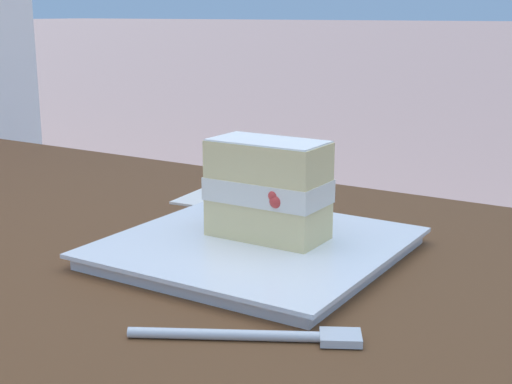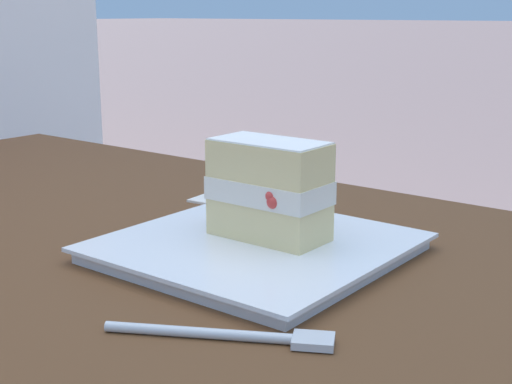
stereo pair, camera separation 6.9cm
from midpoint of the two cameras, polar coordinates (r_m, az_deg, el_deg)
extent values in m
cylinder|color=brown|center=(1.51, -14.84, -11.15)|extent=(0.07, 0.07, 0.72)
cube|color=brown|center=(0.72, -5.12, -6.73)|extent=(1.42, 0.77, 0.04)
cube|color=white|center=(0.71, 2.81, -4.60)|extent=(0.25, 0.25, 0.01)
cube|color=white|center=(0.71, 2.81, -3.99)|extent=(0.26, 0.26, 0.00)
cube|color=#EAD18C|center=(0.71, 3.82, -2.18)|extent=(0.11, 0.06, 0.04)
cube|color=white|center=(0.71, 3.86, 0.11)|extent=(0.12, 0.06, 0.02)
sphere|color=red|center=(0.71, 7.31, 0.47)|extent=(0.01, 0.01, 0.01)
sphere|color=red|center=(0.67, 4.36, -0.82)|extent=(0.01, 0.01, 0.01)
sphere|color=red|center=(0.67, 4.15, -0.35)|extent=(0.01, 0.01, 0.01)
sphere|color=red|center=(0.71, 7.18, 0.30)|extent=(0.01, 0.01, 0.01)
cube|color=#EAD18C|center=(0.70, 3.90, 2.45)|extent=(0.11, 0.06, 0.04)
cube|color=white|center=(0.70, 3.93, 3.98)|extent=(0.11, 0.06, 0.00)
cylinder|color=silver|center=(0.54, -0.90, -11.04)|extent=(0.13, 0.07, 0.01)
cube|color=silver|center=(0.53, 8.33, -11.55)|extent=(0.04, 0.04, 0.01)
cube|color=silver|center=(0.91, 2.10, -0.76)|extent=(0.15, 0.10, 0.00)
camera|label=1|loc=(0.03, -87.14, 0.71)|focal=51.04mm
camera|label=2|loc=(0.03, 92.86, -0.71)|focal=51.04mm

